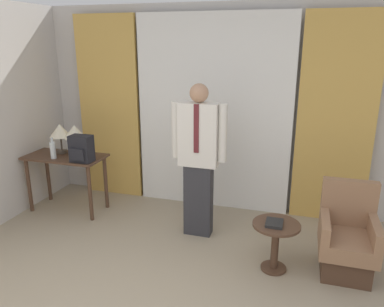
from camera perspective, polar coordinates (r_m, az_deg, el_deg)
The scene contains 13 objects.
wall_back at distance 5.10m, azimuth 3.54°, elevation 6.86°, with size 10.00×0.06×2.70m.
curtain_sheer_center at distance 4.99m, azimuth 3.18°, elevation 5.94°, with size 2.07×0.06×2.58m.
curtain_drape_left at distance 5.54m, azimuth -12.49°, elevation 6.67°, with size 0.91×0.06×2.58m.
curtain_drape_right at distance 4.87m, azimuth 21.02°, elevation 4.57°, with size 0.91×0.06×2.58m.
desk at distance 5.26m, azimuth -18.67°, elevation -1.73°, with size 1.05×0.52×0.77m.
table_lamp_left at distance 5.29m, azimuth -19.47°, elevation 3.18°, with size 0.28×0.28×0.40m.
table_lamp_right at distance 5.16m, azimuth -17.46°, elevation 3.05°, with size 0.28×0.28×0.40m.
bottle_near_edge at distance 5.13m, azimuth -20.43°, elevation 0.52°, with size 0.07×0.07×0.28m.
backpack at distance 4.86m, azimuth -16.52°, elevation 0.67°, with size 0.27×0.21×0.34m.
person at distance 4.25m, azimuth 1.03°, elevation -0.32°, with size 0.64×0.22×1.79m.
armchair at distance 4.10m, azimuth 22.50°, elevation -12.24°, with size 0.53×0.60×0.90m.
side_table at distance 3.89m, azimuth 12.60°, elevation -12.52°, with size 0.47×0.47×0.51m.
book at distance 3.79m, azimuth 12.43°, elevation -10.32°, with size 0.16×0.20×0.03m.
Camera 1 is at (1.15, -1.75, 2.23)m, focal length 35.00 mm.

